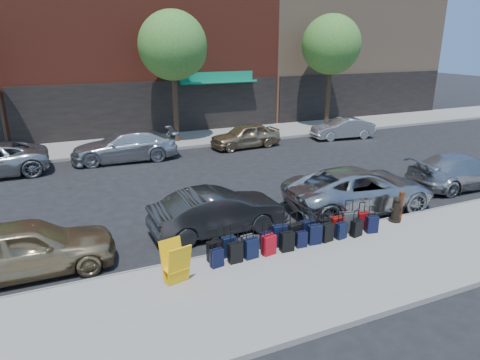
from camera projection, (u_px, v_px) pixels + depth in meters
name	position (u px, v px, depth m)	size (l,w,h in m)	color
ground	(231.00, 196.00, 16.80)	(120.00, 120.00, 0.00)	black
sidewalk_near	(328.00, 272.00, 11.13)	(60.00, 4.00, 0.15)	gray
sidewalk_far	(167.00, 141.00, 25.46)	(60.00, 4.00, 0.15)	gray
curb_near	(289.00, 241.00, 12.88)	(60.00, 0.08, 0.15)	gray
curb_far	(176.00, 149.00, 23.71)	(60.00, 0.08, 0.15)	gray
building_right	(324.00, 0.00, 35.74)	(15.00, 12.12, 18.00)	#94765B
tree_center	(175.00, 47.00, 23.60)	(3.80, 3.80, 7.27)	black
tree_right	(333.00, 46.00, 27.62)	(3.80, 3.80, 7.27)	black
suitcase_front_0	(214.00, 251.00, 11.48)	(0.39, 0.24, 0.92)	black
suitcase_front_1	(229.00, 246.00, 11.74)	(0.40, 0.24, 0.92)	black
suitcase_front_2	(248.00, 245.00, 11.87)	(0.39, 0.24, 0.88)	#414046
suitcase_front_3	(266.00, 241.00, 12.12)	(0.36, 0.22, 0.85)	black
suitcase_front_4	(280.00, 236.00, 12.31)	(0.44, 0.27, 1.02)	black
suitcase_front_5	(294.00, 234.00, 12.47)	(0.43, 0.27, 0.97)	black
suitcase_front_6	(307.00, 230.00, 12.66)	(0.42, 0.24, 0.99)	black
suitcase_front_7	(325.00, 228.00, 12.92)	(0.40, 0.27, 0.89)	black
suitcase_front_8	(337.00, 226.00, 13.01)	(0.39, 0.22, 0.94)	maroon
suitcase_front_9	(349.00, 222.00, 13.21)	(0.47, 0.32, 1.04)	#3A3B3F
suitcase_front_10	(362.00, 221.00, 13.42)	(0.37, 0.21, 0.89)	maroon
suitcase_back_0	(217.00, 258.00, 11.20)	(0.36, 0.24, 0.80)	black
suitcase_back_1	(235.00, 253.00, 11.41)	(0.38, 0.23, 0.89)	black
suitcase_back_2	(251.00, 248.00, 11.64)	(0.40, 0.26, 0.91)	black
suitcase_back_3	(269.00, 245.00, 11.83)	(0.42, 0.29, 0.92)	#A60A17
suitcase_back_4	(287.00, 241.00, 12.03)	(0.39, 0.24, 0.91)	black
suitcase_back_5	(301.00, 239.00, 12.27)	(0.34, 0.21, 0.76)	black
suitcase_back_6	(315.00, 234.00, 12.45)	(0.42, 0.27, 0.94)	black
suitcase_back_7	(327.00, 232.00, 12.61)	(0.41, 0.28, 0.90)	black
suitcase_back_8	(341.00, 231.00, 12.79)	(0.37, 0.25, 0.81)	black
suitcase_back_9	(357.00, 228.00, 12.94)	(0.38, 0.26, 0.83)	black
suitcase_back_10	(372.00, 224.00, 13.19)	(0.39, 0.27, 0.86)	black
fire_hydrant	(396.00, 210.00, 13.96)	(0.44, 0.38, 0.85)	black
bollard	(401.00, 205.00, 14.07)	(0.18, 0.18, 0.97)	#38190C
display_rack	(176.00, 263.00, 10.42)	(0.70, 0.75, 1.04)	#F9B70D
car_near_0	(27.00, 248.00, 11.01)	(1.75, 4.35, 1.48)	#9D8760
car_near_1	(218.00, 212.00, 13.42)	(1.48, 4.26, 1.40)	#2F2F31
car_near_2	(359.00, 189.00, 15.28)	(2.50, 5.43, 1.51)	#B4B6BB
car_near_3	(461.00, 171.00, 17.59)	(1.93, 4.76, 1.38)	#B1B2B8
car_far_1	(125.00, 146.00, 21.46)	(2.12, 5.21, 1.51)	silver
car_far_2	(245.00, 136.00, 24.09)	(1.61, 3.99, 1.36)	tan
car_far_3	(342.00, 128.00, 26.28)	(1.34, 3.84, 1.27)	silver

